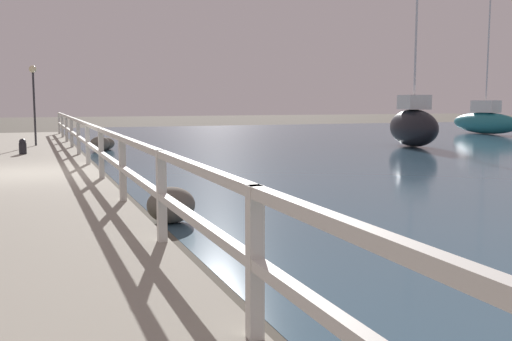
% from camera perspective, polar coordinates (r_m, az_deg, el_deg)
% --- Properties ---
extents(ground_plane, '(120.00, 120.00, 0.00)m').
position_cam_1_polar(ground_plane, '(14.02, -21.68, -1.58)').
color(ground_plane, '#4C473D').
extents(dock_walkway, '(3.44, 36.00, 0.32)m').
position_cam_1_polar(dock_walkway, '(14.00, -21.71, -0.92)').
color(dock_walkway, gray).
rests_on(dock_walkway, ground).
extents(railing, '(0.10, 32.50, 1.03)m').
position_cam_1_polar(railing, '(13.98, -15.22, 2.86)').
color(railing, silver).
rests_on(railing, dock_walkway).
extents(boulder_near_dock, '(0.75, 0.68, 0.57)m').
position_cam_1_polar(boulder_near_dock, '(9.41, -8.10, -3.27)').
color(boulder_near_dock, '#666056').
rests_on(boulder_near_dock, ground).
extents(boulder_water_edge, '(0.74, 0.66, 0.55)m').
position_cam_1_polar(boulder_water_edge, '(23.50, -14.65, 2.50)').
color(boulder_water_edge, '#666056').
rests_on(boulder_water_edge, ground).
extents(boulder_upstream, '(0.63, 0.56, 0.47)m').
position_cam_1_polar(boulder_upstream, '(24.10, -14.06, 2.51)').
color(boulder_upstream, '#666056').
rests_on(boulder_upstream, ground).
extents(mooring_bollard, '(0.22, 0.22, 0.46)m').
position_cam_1_polar(mooring_bollard, '(18.97, -21.34, 2.15)').
color(mooring_bollard, black).
rests_on(mooring_bollard, dock_walkway).
extents(dock_lamp, '(0.26, 0.26, 2.80)m').
position_cam_1_polar(dock_lamp, '(22.46, -20.44, 7.57)').
color(dock_lamp, '#2D2D33').
rests_on(dock_lamp, dock_walkway).
extents(sailboat_black, '(1.90, 3.66, 7.34)m').
position_cam_1_polar(sailboat_black, '(25.64, 14.75, 4.19)').
color(sailboat_black, black).
rests_on(sailboat_black, water_surface).
extents(sailboat_teal, '(1.22, 5.58, 7.89)m').
position_cam_1_polar(sailboat_teal, '(36.90, 20.98, 4.45)').
color(sailboat_teal, '#1E707A').
rests_on(sailboat_teal, water_surface).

